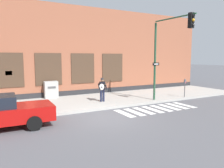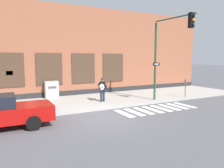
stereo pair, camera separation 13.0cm
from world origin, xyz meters
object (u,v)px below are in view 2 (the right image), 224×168
at_px(busker, 102,88).
at_px(traffic_light, 168,45).
at_px(utility_box, 52,90).
at_px(parking_meter, 185,85).

relative_size(busker, traffic_light, 0.29).
relative_size(traffic_light, utility_box, 4.41).
xyz_separation_m(parking_meter, utility_box, (-9.23, 4.55, -0.30)).
bearing_deg(traffic_light, busker, 147.33).
xyz_separation_m(busker, utility_box, (-2.81, 3.09, -0.30)).
bearing_deg(traffic_light, utility_box, 139.99).
bearing_deg(parking_meter, traffic_light, -161.11).
bearing_deg(utility_box, traffic_light, -40.01).
bearing_deg(busker, utility_box, 132.25).
distance_m(traffic_light, utility_box, 9.11).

